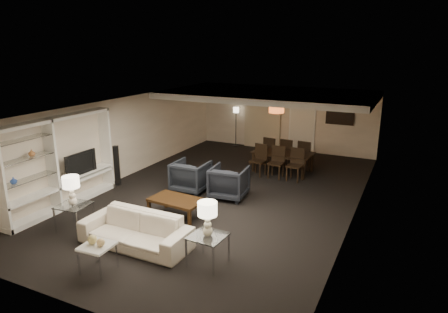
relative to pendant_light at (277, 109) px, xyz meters
The scene contains 35 objects.
floor 4.00m from the pendant_light, 94.90° to the right, with size 11.00×11.00×0.00m, color black.
ceiling 3.56m from the pendant_light, 94.90° to the right, with size 7.00×11.00×0.02m, color silver.
wall_back 2.13m from the pendant_light, 98.53° to the left, with size 7.00×0.02×2.50m, color #C3B29D.
wall_front 9.03m from the pendant_light, 91.91° to the right, with size 7.00×0.02×2.50m, color #C3B29D.
wall_left 5.21m from the pendant_light, 137.35° to the right, with size 0.02×11.00×2.50m, color #C3B29D.
wall_right 4.79m from the pendant_light, 47.56° to the right, with size 0.02×11.00×2.50m, color #C3B29D.
ceiling_soffit 0.57m from the pendant_light, behind, with size 7.00×4.00×0.20m, color silver.
curtains 2.38m from the pendant_light, 122.01° to the left, with size 1.50×0.12×2.40m, color beige.
door 2.19m from the pendant_light, 78.52° to the left, with size 0.90×0.05×2.10m, color silver.
painting 2.69m from the pendant_light, 47.44° to the left, with size 0.95×0.04×0.65m, color #142D38.
media_unit 7.13m from the pendant_light, 120.62° to the right, with size 0.38×3.40×2.35m, color white, non-canonical shape.
pendant_light is the anchor object (origin of this frame).
sofa 7.16m from the pendant_light, 95.53° to the right, with size 2.36×0.92×0.69m, color beige.
coffee_table 5.65m from the pendant_light, 97.17° to the right, with size 1.30×0.76×0.46m, color black, non-canonical shape.
armchair_left 4.14m from the pendant_light, 109.21° to the right, with size 0.94×0.97×0.88m, color black.
armchair_right 3.94m from the pendant_light, 91.15° to the right, with size 0.94×0.97×0.88m, color black.
side_table_left 7.52m from the pendant_light, 108.84° to the right, with size 0.65×0.65×0.61m, color white, non-canonical shape.
side_table_right 7.21m from the pendant_light, 81.60° to the right, with size 0.65×0.65×0.61m, color silver, non-canonical shape.
table_lamp_left 7.41m from the pendant_light, 108.84° to the right, with size 0.37×0.37×0.67m, color silver, non-canonical shape.
table_lamp_right 7.10m from the pendant_light, 81.60° to the right, with size 0.37×0.37×0.67m, color #F4EDCE, non-canonical shape.
marble_table 8.25m from the pendant_light, 94.78° to the right, with size 0.54×0.54×0.54m, color white, non-canonical shape.
gold_gourd_a 8.19m from the pendant_light, 95.48° to the right, with size 0.17×0.17×0.17m, color tan.
gold_gourd_b 8.18m from the pendant_light, 94.07° to the right, with size 0.15×0.15×0.15m, color tan.
television 6.67m from the pendant_light, 122.79° to the right, with size 0.14×1.03×0.59m, color black.
vase_blue 8.29m from the pendant_light, 115.93° to the right, with size 0.15×0.15×0.16m, color #2547A2.
vase_amber 7.77m from the pendant_light, 117.71° to the right, with size 0.16×0.16×0.16m, color #AC6B39.
floor_speaker 5.60m from the pendant_light, 130.02° to the right, with size 0.13×0.13×1.20m, color black.
dining_table 1.88m from the pendant_light, 57.79° to the right, with size 1.90×1.06×0.67m, color black.
chair_nl 2.08m from the pendant_light, 92.19° to the right, with size 0.46×0.46×0.99m, color black, non-canonical shape.
chair_nm 2.15m from the pendant_light, 70.26° to the right, with size 0.46×0.46×0.99m, color black, non-canonical shape.
chair_nr 2.37m from the pendant_light, 52.91° to the right, with size 0.46×0.46×0.99m, color black, non-canonical shape.
chair_fl 1.44m from the pendant_light, 105.33° to the right, with size 0.46×0.46×0.99m, color black, non-canonical shape.
chair_fm 1.54m from the pendant_light, 21.25° to the right, with size 0.46×0.46×0.99m, color black, non-canonical shape.
chair_fr 1.84m from the pendant_light, 10.46° to the right, with size 0.46×0.46×0.99m, color black, non-canonical shape.
floor_lamp 3.05m from the pendant_light, 143.13° to the left, with size 0.23×0.23×1.60m, color black, non-canonical shape.
Camera 1 is at (4.55, -9.44, 4.07)m, focal length 32.00 mm.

